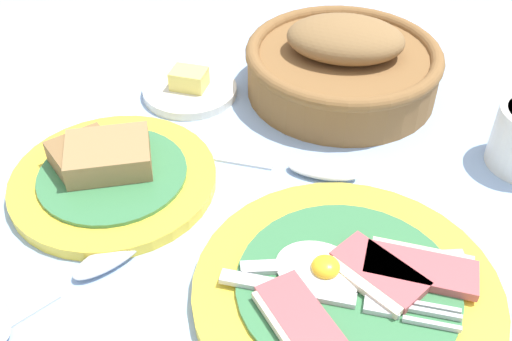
% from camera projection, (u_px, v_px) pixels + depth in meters
% --- Properties ---
extents(ground_plane, '(3.00, 3.00, 0.00)m').
position_uv_depth(ground_plane, '(256.00, 261.00, 0.51)').
color(ground_plane, '#93B2DB').
extents(breakfast_plate, '(0.25, 0.25, 0.03)m').
position_uv_depth(breakfast_plate, '(348.00, 289.00, 0.48)').
color(breakfast_plate, yellow).
rests_on(breakfast_plate, ground_plane).
extents(bread_plate, '(0.20, 0.20, 0.04)m').
position_uv_depth(bread_plate, '(110.00, 173.00, 0.58)').
color(bread_plate, yellow).
rests_on(bread_plate, ground_plane).
extents(bread_basket, '(0.22, 0.22, 0.09)m').
position_uv_depth(bread_basket, '(343.00, 64.00, 0.69)').
color(bread_basket, brown).
rests_on(bread_basket, ground_plane).
extents(butter_dish, '(0.11, 0.11, 0.03)m').
position_uv_depth(butter_dish, '(190.00, 88.00, 0.70)').
color(butter_dish, silver).
rests_on(butter_dish, ground_plane).
extents(teaspoon_by_saucer, '(0.19, 0.06, 0.01)m').
position_uv_depth(teaspoon_by_saucer, '(296.00, 167.00, 0.60)').
color(teaspoon_by_saucer, silver).
rests_on(teaspoon_by_saucer, ground_plane).
extents(teaspoon_stray, '(0.08, 0.19, 0.01)m').
position_uv_depth(teaspoon_stray, '(82.00, 274.00, 0.49)').
color(teaspoon_stray, silver).
rests_on(teaspoon_stray, ground_plane).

